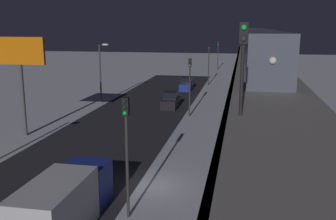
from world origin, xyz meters
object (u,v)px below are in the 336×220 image
sedan_black (171,101)px  traffic_light_mid (190,79)px  rail_signal (243,53)px  traffic_light_distant (218,51)px  box_truck (65,203)px  commercial_billboard (20,61)px  subway_train (257,42)px  traffic_light_far (209,60)px  traffic_light_near (127,140)px  sedan_blue (187,85)px

sedan_black → traffic_light_mid: size_ratio=0.64×
rail_signal → traffic_light_distant: bearing=-85.5°
box_truck → commercial_billboard: (11.04, -14.89, 5.48)m
traffic_light_mid → commercial_billboard: 17.39m
traffic_light_mid → box_truck: bearing=83.9°
traffic_light_distant → commercial_billboard: bearing=76.5°
subway_train → box_truck: bearing=73.9°
traffic_light_far → traffic_light_distant: 23.50m
rail_signal → traffic_light_near: bearing=-11.8°
box_truck → traffic_light_distant: (-2.70, -72.21, 2.85)m
traffic_light_far → traffic_light_distant: same height
traffic_light_mid → traffic_light_far: 23.50m
rail_signal → commercial_billboard: rail_signal is taller
sedan_blue → traffic_light_mid: bearing=-80.9°
sedan_black → traffic_light_mid: (-2.90, 4.28, 3.41)m
traffic_light_far → traffic_light_distant: (0.00, -23.50, 0.00)m
traffic_light_mid → traffic_light_far: size_ratio=1.00×
traffic_light_near → traffic_light_far: same height
sedan_black → sedan_blue: (-0.00, -13.88, 0.01)m
rail_signal → box_truck: size_ratio=0.54×
box_truck → rail_signal: bearing=-176.2°
traffic_light_near → rail_signal: bearing=168.2°
box_truck → traffic_light_distant: bearing=-92.1°
box_truck → traffic_light_near: (-2.70, -1.72, 2.85)m
box_truck → traffic_light_near: traffic_light_near is taller
subway_train → traffic_light_near: subway_train is taller
subway_train → rail_signal: 34.24m
traffic_light_near → traffic_light_distant: size_ratio=1.00×
sedan_black → traffic_light_distant: bearing=86.1°
traffic_light_mid → rail_signal: bearing=102.8°
subway_train → rail_signal: (1.72, 34.18, 0.95)m
traffic_light_far → rail_signal: bearing=96.6°
box_truck → sedan_blue: bearing=-89.7°
subway_train → traffic_light_far: bearing=-62.4°
commercial_billboard → traffic_light_distant: bearing=-103.5°
box_truck → traffic_light_far: (-2.70, -48.72, 2.85)m
commercial_billboard → sedan_blue: bearing=-110.8°
traffic_light_far → traffic_light_distant: bearing=-90.0°
traffic_light_distant → box_truck: bearing=87.9°
sedan_blue → traffic_light_far: (-2.90, -5.34, 3.40)m
sedan_black → commercial_billboard: (10.84, 14.61, 6.04)m
commercial_billboard → box_truck: bearing=126.6°
rail_signal → traffic_light_distant: (5.59, -71.66, -4.53)m
sedan_black → traffic_light_far: 19.73m
traffic_light_far → sedan_black: bearing=81.4°
traffic_light_near → commercial_billboard: 19.21m
sedan_blue → commercial_billboard: commercial_billboard is taller
rail_signal → sedan_blue: rail_signal is taller
subway_train → traffic_light_near: bearing=77.5°
rail_signal → commercial_billboard: bearing=-36.6°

